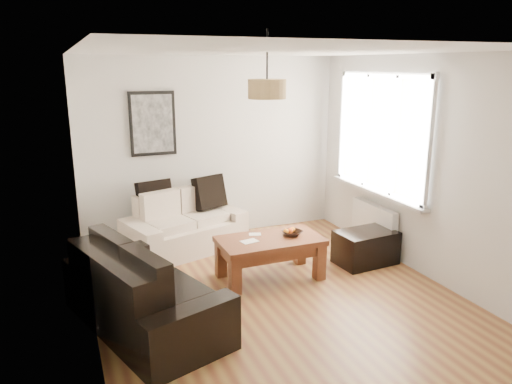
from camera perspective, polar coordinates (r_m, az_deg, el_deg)
name	(u,v)px	position (r m, az deg, el deg)	size (l,w,h in m)	color
floor	(277,297)	(5.48, 2.44, -12.17)	(4.50, 4.50, 0.00)	brown
ceiling	(280,51)	(4.89, 2.78, 16.11)	(3.80, 4.50, 0.00)	white
wall_back	(213,149)	(7.10, -5.09, 5.09)	(3.80, 0.04, 2.60)	silver
wall_front	(431,261)	(3.23, 19.76, -7.60)	(3.80, 0.04, 2.60)	silver
wall_left	(84,201)	(4.59, -19.46, -1.03)	(0.04, 4.50, 2.60)	silver
wall_right	(425,168)	(6.07, 19.13, 2.68)	(0.04, 4.50, 2.60)	silver
window_bay	(382,134)	(6.60, 14.52, 6.59)	(0.14, 1.90, 1.60)	white
radiator	(374,223)	(6.85, 13.60, -3.56)	(0.10, 0.90, 0.52)	white
poster	(153,124)	(6.81, -11.99, 7.82)	(0.62, 0.04, 0.87)	black
pendant_shade	(267,89)	(5.17, 1.29, 11.95)	(0.40, 0.40, 0.20)	tan
loveseat_cream	(185,223)	(6.73, -8.35, -3.56)	(1.56, 0.85, 0.78)	beige
sofa_leather	(144,288)	(4.89, -12.93, -10.84)	(1.85, 0.90, 0.80)	black
coffee_table	(270,258)	(5.85, 1.63, -7.71)	(1.22, 0.66, 0.50)	brown
ottoman	(366,247)	(6.42, 12.69, -6.32)	(0.75, 0.48, 0.43)	black
cushion_left	(155,198)	(6.74, -11.74, -0.64)	(0.47, 0.14, 0.47)	black
cushion_right	(210,192)	(6.91, -5.45, -0.02)	(0.46, 0.14, 0.46)	black
fruit_bowl	(292,233)	(5.87, 4.28, -4.78)	(0.23, 0.23, 0.06)	black
orange_a	(290,231)	(5.90, 4.03, -4.55)	(0.07, 0.07, 0.07)	#FB5915
orange_b	(292,230)	(5.94, 4.29, -4.40)	(0.07, 0.07, 0.07)	orange
orange_c	(286,231)	(5.88, 3.52, -4.61)	(0.07, 0.07, 0.07)	orange
papers	(249,241)	(5.65, -0.77, -5.79)	(0.19, 0.13, 0.01)	white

